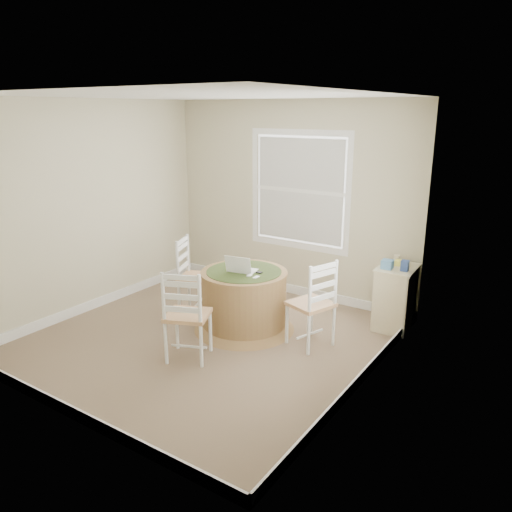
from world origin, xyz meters
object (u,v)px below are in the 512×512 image
Objects in this scene: chair_near at (188,315)px; laptop at (242,269)px; chair_left at (197,277)px; round_table at (244,298)px; chair_right at (311,304)px; corner_chest at (395,297)px.

chair_near is 0.91m from laptop.
chair_left reaches higher than laptop.
chair_left is 0.79m from laptop.
chair_near reaches higher than round_table.
chair_near is 1.00× the size of chair_right.
chair_near reaches higher than corner_chest.
laptop is (0.05, 0.87, 0.26)m from chair_near.
laptop is (-0.84, -0.08, 0.26)m from chair_right.
corner_chest is (2.19, 0.95, -0.10)m from chair_left.
round_table is 0.76m from chair_left.
chair_left is 1.00× the size of chair_right.
corner_chest is at bearing 166.78° from chair_right.
chair_right is 1.28× the size of corner_chest.
round_table is at bearing -116.22° from chair_left.
chair_near is (-0.07, -0.90, 0.09)m from round_table.
corner_chest is (0.61, 0.95, -0.10)m from chair_right.
laptop is at bearing -129.18° from round_table.
chair_near is at bearing -165.99° from chair_left.
chair_left is (-0.76, 0.06, 0.09)m from round_table.
chair_near is 2.68× the size of laptop.
laptop is (0.74, -0.08, 0.26)m from chair_left.
chair_near is at bearing -96.52° from round_table.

